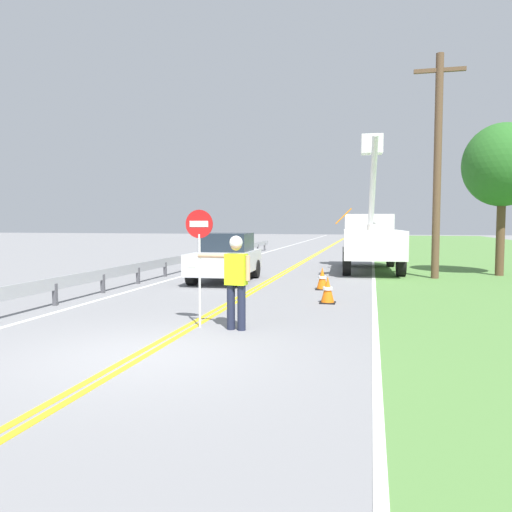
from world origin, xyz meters
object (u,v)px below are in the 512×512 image
at_px(stop_sign_paddle, 199,241).
at_px(roadside_tree_verge, 503,166).
at_px(utility_bucket_truck, 370,237).
at_px(traffic_cone_mid, 322,279).
at_px(flagger_worker, 236,276).
at_px(traffic_cone_lead, 328,290).
at_px(utility_pole_near, 438,162).
at_px(oncoming_sedan_nearest, 226,258).

distance_m(stop_sign_paddle, roadside_tree_verge, 14.58).
height_order(stop_sign_paddle, utility_bucket_truck, utility_bucket_truck).
distance_m(utility_bucket_truck, traffic_cone_mid, 7.20).
distance_m(flagger_worker, traffic_cone_lead, 3.97).
bearing_deg(utility_bucket_truck, traffic_cone_mid, -101.49).
height_order(utility_bucket_truck, utility_pole_near, utility_pole_near).
bearing_deg(oncoming_sedan_nearest, traffic_cone_mid, -22.29).
bearing_deg(flagger_worker, roadside_tree_verge, 57.96).
bearing_deg(roadside_tree_verge, traffic_cone_lead, -125.91).
bearing_deg(utility_pole_near, roadside_tree_verge, 31.66).
relative_size(flagger_worker, traffic_cone_lead, 2.61).
distance_m(stop_sign_paddle, utility_bucket_truck, 13.50).
distance_m(stop_sign_paddle, oncoming_sedan_nearest, 7.81).
bearing_deg(utility_pole_near, traffic_cone_mid, -132.92).
bearing_deg(utility_bucket_truck, traffic_cone_lead, -96.15).
relative_size(stop_sign_paddle, traffic_cone_mid, 3.33).
bearing_deg(utility_bucket_truck, roadside_tree_verge, -14.95).
bearing_deg(stop_sign_paddle, flagger_worker, -6.76).
xyz_separation_m(stop_sign_paddle, traffic_cone_mid, (1.84, 6.13, -1.37)).
height_order(flagger_worker, stop_sign_paddle, stop_sign_paddle).
bearing_deg(stop_sign_paddle, traffic_cone_lead, 57.82).
relative_size(utility_bucket_truck, utility_pole_near, 0.85).
bearing_deg(utility_bucket_truck, stop_sign_paddle, -103.95).
relative_size(stop_sign_paddle, utility_bucket_truck, 0.34).
distance_m(utility_bucket_truck, roadside_tree_verge, 5.85).
bearing_deg(utility_bucket_truck, utility_pole_near, -50.88).
xyz_separation_m(flagger_worker, utility_pole_near, (4.86, 10.28, 3.23)).
distance_m(traffic_cone_lead, traffic_cone_mid, 2.62).
height_order(utility_bucket_truck, traffic_cone_mid, utility_bucket_truck).
bearing_deg(stop_sign_paddle, oncoming_sedan_nearest, 102.65).
bearing_deg(roadside_tree_verge, utility_pole_near, -148.34).
xyz_separation_m(traffic_cone_mid, roadside_tree_verge, (6.36, 5.66, 3.93)).
bearing_deg(roadside_tree_verge, traffic_cone_mid, -138.34).
relative_size(flagger_worker, traffic_cone_mid, 2.61).
distance_m(flagger_worker, utility_pole_near, 11.82).
relative_size(utility_bucket_truck, oncoming_sedan_nearest, 1.66).
bearing_deg(traffic_cone_mid, stop_sign_paddle, -106.69).
bearing_deg(traffic_cone_lead, roadside_tree_verge, 54.09).
bearing_deg(roadside_tree_verge, flagger_worker, -122.04).
bearing_deg(oncoming_sedan_nearest, flagger_worker, -72.18).
bearing_deg(traffic_cone_mid, utility_bucket_truck, 78.51).
relative_size(traffic_cone_lead, traffic_cone_mid, 1.00).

